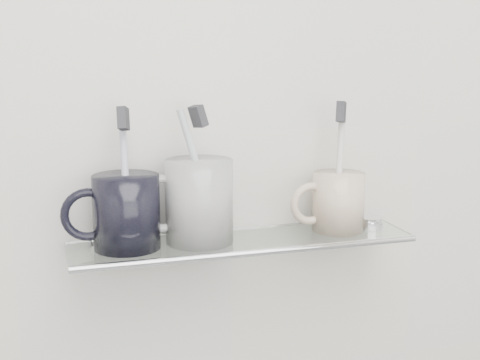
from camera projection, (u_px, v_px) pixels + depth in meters
name	position (u px, v px, depth m)	size (l,w,h in m)	color
wall_back	(231.00, 132.00, 1.00)	(2.50, 2.50, 0.00)	silver
shelf_glass	(243.00, 242.00, 0.98)	(0.50, 0.12, 0.01)	silver
shelf_rail	(255.00, 253.00, 0.92)	(0.01, 0.01, 0.50)	silver
bracket_left	(94.00, 252.00, 0.96)	(0.02, 0.02, 0.03)	silver
bracket_right	(358.00, 229.00, 1.08)	(0.02, 0.02, 0.03)	silver
mug_left	(126.00, 212.00, 0.92)	(0.09, 0.09, 0.10)	black
mug_left_handle	(88.00, 215.00, 0.91)	(0.07, 0.07, 0.01)	black
toothbrush_left	(125.00, 177.00, 0.91)	(0.01, 0.01, 0.19)	#B5B5DE
bristles_left	(123.00, 118.00, 0.90)	(0.01, 0.02, 0.03)	#2C2C31
mug_center	(199.00, 201.00, 0.95)	(0.10, 0.10, 0.12)	white
mug_center_handle	(162.00, 204.00, 0.93)	(0.08, 0.08, 0.01)	white
toothbrush_center	(199.00, 173.00, 0.94)	(0.01, 0.01, 0.19)	silver
bristles_center	(198.00, 116.00, 0.93)	(0.01, 0.02, 0.03)	#2C2C31
mug_right	(338.00, 202.00, 1.01)	(0.08, 0.08, 0.09)	beige
mug_right_handle	(311.00, 204.00, 1.00)	(0.07, 0.07, 0.01)	beige
toothbrush_right	(339.00, 165.00, 1.00)	(0.01, 0.01, 0.19)	silver
bristles_right	(341.00, 112.00, 0.99)	(0.01, 0.02, 0.03)	#2C2C31
chrome_cap	(370.00, 222.00, 1.04)	(0.04, 0.04, 0.02)	silver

